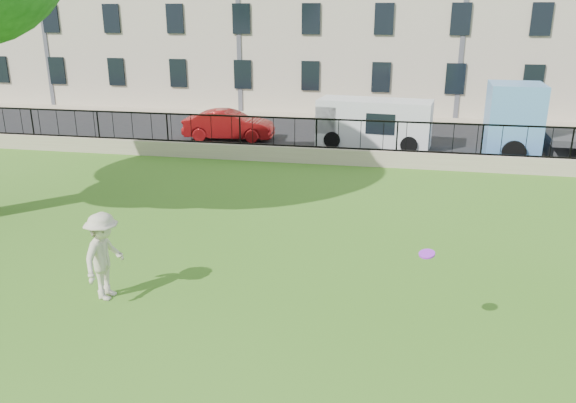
% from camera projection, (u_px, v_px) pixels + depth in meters
% --- Properties ---
extents(ground, '(120.00, 120.00, 0.00)m').
position_uv_depth(ground, '(220.00, 322.00, 10.40)').
color(ground, '#3D741B').
rests_on(ground, ground).
extents(retaining_wall, '(50.00, 0.40, 0.60)m').
position_uv_depth(retaining_wall, '(316.00, 155.00, 21.46)').
color(retaining_wall, tan).
rests_on(retaining_wall, ground).
extents(iron_railing, '(50.00, 0.05, 1.13)m').
position_uv_depth(iron_railing, '(316.00, 133.00, 21.19)').
color(iron_railing, black).
rests_on(iron_railing, retaining_wall).
extents(street, '(60.00, 9.00, 0.01)m').
position_uv_depth(street, '(331.00, 138.00, 25.93)').
color(street, black).
rests_on(street, ground).
extents(sidewalk, '(60.00, 1.40, 0.12)m').
position_uv_depth(sidewalk, '(343.00, 117.00, 30.75)').
color(sidewalk, tan).
rests_on(sidewalk, ground).
extents(man, '(0.73, 1.20, 1.80)m').
position_uv_depth(man, '(104.00, 256.00, 11.04)').
color(man, beige).
rests_on(man, ground).
extents(frisbee, '(0.28, 0.29, 0.12)m').
position_uv_depth(frisbee, '(427.00, 254.00, 9.35)').
color(frisbee, '#A226DA').
extents(red_sedan, '(4.15, 1.75, 1.33)m').
position_uv_depth(red_sedan, '(229.00, 125.00, 25.35)').
color(red_sedan, maroon).
rests_on(red_sedan, street).
extents(white_van, '(4.94, 2.40, 2.00)m').
position_uv_depth(white_van, '(374.00, 123.00, 24.04)').
color(white_van, silver).
rests_on(white_van, street).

